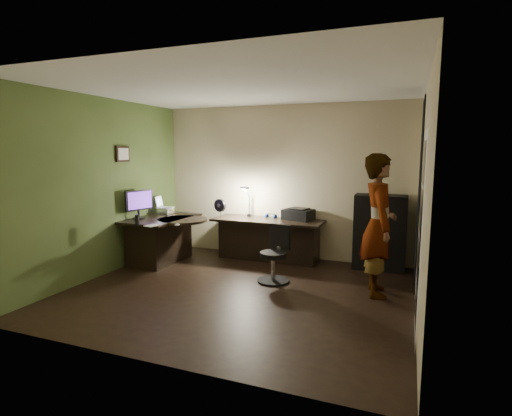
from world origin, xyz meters
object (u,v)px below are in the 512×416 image
(desk_left, at_px, (162,240))
(desk_right, at_px, (267,240))
(cabinet, at_px, (380,232))
(monitor, at_px, (138,208))
(office_chair, at_px, (273,254))
(person, at_px, (379,225))

(desk_left, relative_size, desk_right, 0.70)
(cabinet, distance_m, monitor, 3.97)
(desk_left, height_order, office_chair, office_chair)
(cabinet, relative_size, person, 0.65)
(desk_left, distance_m, monitor, 0.69)
(desk_left, xyz_separation_m, office_chair, (2.13, -0.35, 0.03))
(monitor, height_order, office_chair, monitor)
(desk_left, distance_m, person, 3.63)
(cabinet, bearing_deg, person, -88.85)
(monitor, distance_m, office_chair, 2.45)
(cabinet, bearing_deg, desk_right, -176.91)
(desk_right, distance_m, office_chair, 1.19)
(office_chair, xyz_separation_m, person, (1.44, 0.03, 0.52))
(cabinet, xyz_separation_m, office_chair, (-1.38, -1.24, -0.19))
(desk_left, relative_size, office_chair, 1.62)
(desk_right, distance_m, cabinet, 1.88)
(office_chair, relative_size, person, 0.44)
(monitor, height_order, person, person)
(desk_right, xyz_separation_m, cabinet, (1.86, 0.15, 0.24))
(desk_right, relative_size, office_chair, 2.33)
(desk_right, relative_size, monitor, 3.68)
(monitor, bearing_deg, cabinet, 33.55)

